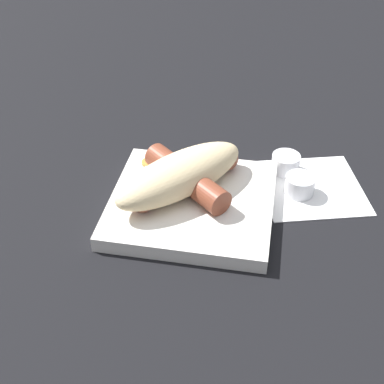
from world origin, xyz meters
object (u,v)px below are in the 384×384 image
Objects in this scene: condiment_cup_near at (300,186)px; food_tray at (192,204)px; sausage at (186,178)px; condiment_cup_far at (285,164)px; bread_roll at (180,175)px.

food_tray is at bearing -156.23° from condiment_cup_near.
sausage is 3.48× the size of condiment_cup_far.
sausage is 0.16m from condiment_cup_near.
food_tray is at bearing -60.08° from sausage.
condiment_cup_near is at bearing 15.52° from sausage.
bread_roll is 0.01m from sausage.
food_tray is 1.09× the size of bread_roll.
bread_roll is at bearing 143.90° from food_tray.
condiment_cup_far is (0.13, 0.09, -0.03)m from sausage.
condiment_cup_far is (0.12, 0.11, 0.00)m from food_tray.
sausage is at bearing 43.30° from bread_roll.
food_tray is at bearing -36.10° from bread_roll.
condiment_cup_far is at bearing 43.02° from food_tray.
food_tray is 0.16m from condiment_cup_far.
food_tray is 5.20× the size of condiment_cup_near.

